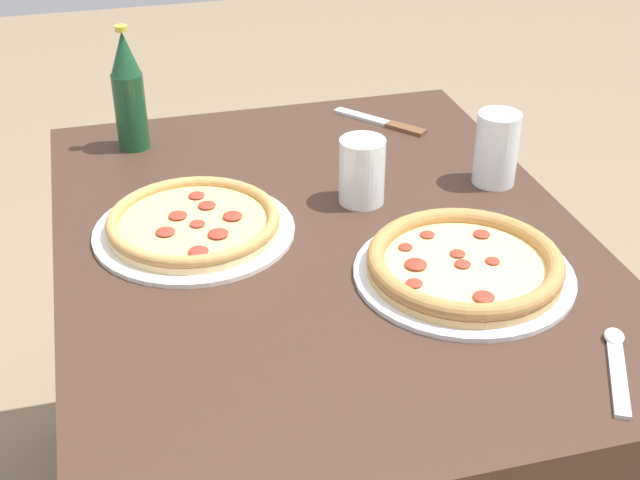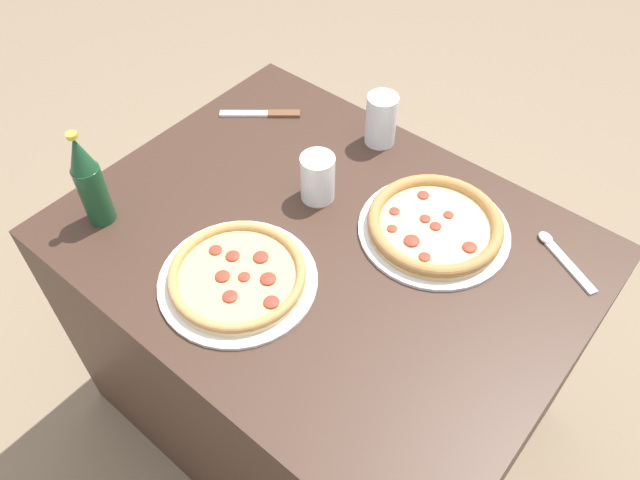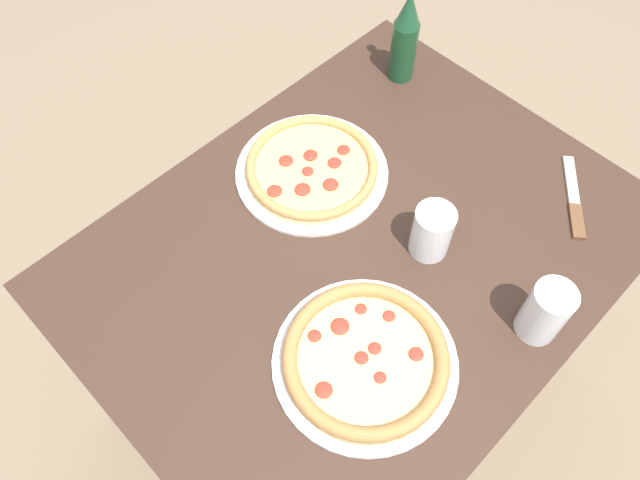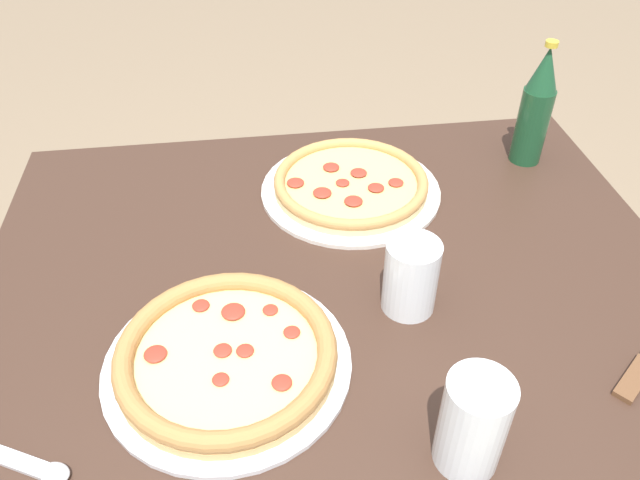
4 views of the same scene
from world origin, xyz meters
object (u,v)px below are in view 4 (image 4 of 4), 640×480
(beer_bottle, at_px, (536,107))
(pizza_pepperoni, at_px, (351,184))
(pizza_salami, at_px, (227,356))
(spoon, at_px, (19,461))
(glass_cola, at_px, (472,427))
(glass_red_wine, at_px, (410,280))

(beer_bottle, bearing_deg, pizza_pepperoni, -169.68)
(pizza_salami, height_order, spoon, pizza_salami)
(glass_cola, xyz_separation_m, glass_red_wine, (-0.01, 0.25, -0.01))
(spoon, bearing_deg, pizza_salami, 24.71)
(pizza_pepperoni, bearing_deg, beer_bottle, 10.32)
(glass_cola, bearing_deg, beer_bottle, 62.49)
(glass_cola, distance_m, beer_bottle, 0.69)
(spoon, bearing_deg, glass_red_wine, 20.47)
(pizza_pepperoni, xyz_separation_m, glass_cola, (0.04, -0.55, 0.04))
(glass_red_wine, bearing_deg, pizza_pepperoni, 96.60)
(glass_cola, xyz_separation_m, spoon, (-0.52, 0.06, -0.06))
(beer_bottle, bearing_deg, glass_red_wine, -132.07)
(pizza_salami, bearing_deg, pizza_pepperoni, 58.11)
(beer_bottle, distance_m, spoon, 1.01)
(beer_bottle, bearing_deg, pizza_salami, -143.45)
(spoon, bearing_deg, pizza_pepperoni, 45.56)
(pizza_pepperoni, relative_size, beer_bottle, 1.36)
(pizza_salami, height_order, beer_bottle, beer_bottle)
(pizza_pepperoni, xyz_separation_m, glass_red_wine, (0.03, -0.29, 0.03))
(pizza_pepperoni, relative_size, glass_cola, 2.47)
(pizza_salami, bearing_deg, glass_red_wine, 16.37)
(pizza_salami, bearing_deg, beer_bottle, 36.55)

